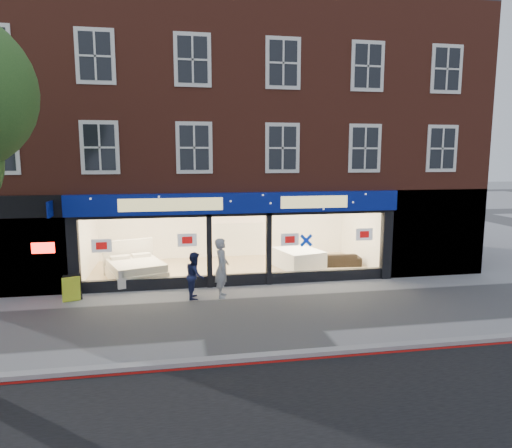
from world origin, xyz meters
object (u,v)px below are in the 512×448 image
object	(u,v)px
display_bed	(135,269)
pedestrian_grey	(222,268)
mattress_stack	(298,259)
a_board	(72,288)
sofa	(338,259)
pedestrian_blue	(195,275)

from	to	relation	value
display_bed	pedestrian_grey	bearing A→B (deg)	-59.55
mattress_stack	a_board	distance (m)	8.46
mattress_stack	a_board	size ratio (longest dim) A/B	2.61
sofa	pedestrian_blue	world-z (taller)	pedestrian_blue
pedestrian_grey	pedestrian_blue	size ratio (longest dim) A/B	1.29
display_bed	sofa	size ratio (longest dim) A/B	1.53
display_bed	sofa	world-z (taller)	display_bed
a_board	pedestrian_grey	world-z (taller)	pedestrian_grey
a_board	sofa	bearing A→B (deg)	-2.88
sofa	mattress_stack	bearing A→B (deg)	7.84
mattress_stack	pedestrian_grey	distance (m)	4.49
display_bed	pedestrian_blue	world-z (taller)	pedestrian_blue
display_bed	pedestrian_grey	xyz separation A→B (m)	(2.92, -2.48, 0.51)
mattress_stack	pedestrian_grey	world-z (taller)	pedestrian_grey
sofa	pedestrian_grey	bearing A→B (deg)	35.73
display_bed	sofa	distance (m)	8.01
mattress_stack	sofa	world-z (taller)	mattress_stack
sofa	a_board	world-z (taller)	a_board
sofa	pedestrian_grey	size ratio (longest dim) A/B	0.92
pedestrian_blue	mattress_stack	bearing A→B (deg)	-52.52
pedestrian_blue	a_board	bearing A→B (deg)	88.24
pedestrian_blue	pedestrian_grey	bearing A→B (deg)	-89.24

